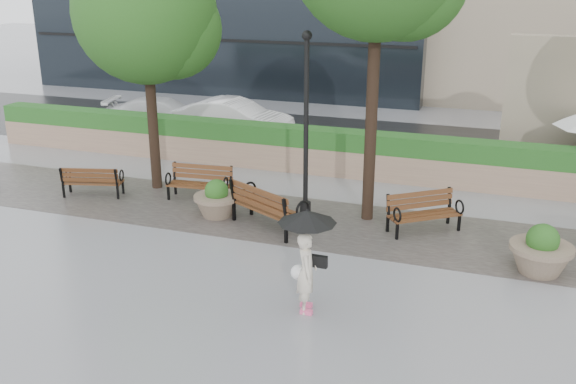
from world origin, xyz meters
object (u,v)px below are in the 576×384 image
(bench_0, at_px, (93,187))
(car_left, at_px, (164,115))
(planter_right, at_px, (541,254))
(bench_1, at_px, (200,190))
(bench_3, at_px, (423,221))
(pedestrian, at_px, (307,251))
(lamppost, at_px, (306,136))
(car_right, at_px, (234,119))
(bench_2, at_px, (267,216))
(planter_left, at_px, (217,202))

(bench_0, bearing_deg, car_left, -90.06)
(planter_right, bearing_deg, bench_0, 175.04)
(bench_1, distance_m, planter_right, 8.67)
(bench_3, height_order, pedestrian, pedestrian)
(bench_0, bearing_deg, lamppost, 171.57)
(planter_right, height_order, car_right, car_right)
(bench_2, distance_m, car_right, 8.72)
(bench_2, bearing_deg, car_right, -33.30)
(bench_2, distance_m, car_left, 10.64)
(bench_1, height_order, pedestrian, pedestrian)
(planter_right, bearing_deg, bench_3, 150.77)
(bench_1, relative_size, pedestrian, 0.92)
(bench_0, relative_size, bench_1, 0.95)
(bench_2, xyz_separation_m, car_left, (-7.21, 7.82, 0.31))
(planter_right, xyz_separation_m, pedestrian, (-4.03, -2.98, 0.75))
(bench_1, height_order, bench_2, bench_2)
(car_left, bearing_deg, bench_3, -135.79)
(bench_1, relative_size, bench_3, 1.00)
(planter_left, distance_m, planter_right, 7.58)
(planter_right, relative_size, lamppost, 0.28)
(car_left, bearing_deg, car_right, -107.19)
(planter_right, distance_m, car_right, 13.04)
(bench_1, xyz_separation_m, bench_2, (2.43, -1.30, 0.05))
(bench_2, height_order, car_left, car_left)
(bench_3, xyz_separation_m, car_left, (-10.74, 6.79, 0.35))
(bench_0, relative_size, planter_right, 1.33)
(bench_3, distance_m, pedestrian, 4.73)
(lamppost, height_order, pedestrian, lamppost)
(bench_0, relative_size, lamppost, 0.37)
(planter_left, bearing_deg, bench_1, 134.96)
(bench_0, bearing_deg, planter_right, 160.22)
(bench_3, height_order, car_right, car_right)
(car_left, bearing_deg, bench_2, -150.83)
(planter_right, height_order, pedestrian, pedestrian)
(lamppost, xyz_separation_m, car_right, (-4.75, 6.37, -1.29))
(bench_3, height_order, lamppost, lamppost)
(planter_right, relative_size, pedestrian, 0.66)
(pedestrian, bearing_deg, planter_right, -71.68)
(bench_0, distance_m, bench_1, 2.96)
(bench_1, distance_m, bench_2, 2.76)
(car_left, height_order, car_right, car_right)
(bench_2, distance_m, planter_right, 6.08)
(car_left, bearing_deg, bench_0, -178.75)
(pedestrian, bearing_deg, car_left, 21.38)
(car_right, bearing_deg, pedestrian, -148.63)
(lamppost, height_order, car_right, lamppost)
(car_right, bearing_deg, planter_left, -157.71)
(bench_3, bearing_deg, planter_left, 150.45)
(planter_right, relative_size, car_left, 0.29)
(bench_0, xyz_separation_m, car_left, (-1.90, 7.22, 0.38))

